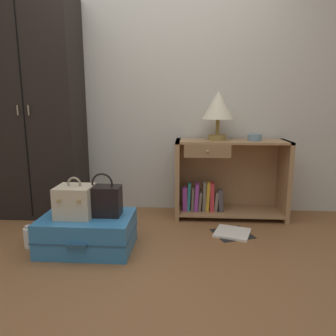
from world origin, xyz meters
TOP-DOWN VIEW (x-y plane):
  - ground_plane at (0.00, 0.00)m, footprint 9.00×9.00m
  - back_wall at (0.00, 1.50)m, footprint 6.40×0.10m
  - wardrobe at (-1.13, 1.20)m, footprint 0.84×0.47m
  - bookshelf at (0.71, 1.25)m, footprint 1.06×0.40m
  - table_lamp at (0.62, 1.25)m, footprint 0.30×0.30m
  - bowl at (0.96, 1.21)m, footprint 0.13×0.13m
  - suitcase_large at (-0.42, 0.43)m, footprint 0.69×0.50m
  - train_case at (-0.50, 0.42)m, footprint 0.26×0.25m
  - handbag at (-0.30, 0.46)m, footprint 0.27×0.16m
  - bottle at (-0.88, 0.43)m, footprint 0.08×0.08m
  - open_book_on_floor at (0.73, 0.79)m, footprint 0.38×0.38m

SIDE VIEW (x-z plane):
  - ground_plane at x=0.00m, z-range 0.00..0.00m
  - open_book_on_floor at x=0.73m, z-range 0.00..0.02m
  - bottle at x=-0.88m, z-range -0.01..0.17m
  - suitcase_large at x=-0.42m, z-range 0.00..0.26m
  - bookshelf at x=0.71m, z-range -0.01..0.75m
  - handbag at x=-0.30m, z-range 0.22..0.54m
  - train_case at x=-0.50m, z-range 0.23..0.53m
  - bowl at x=0.96m, z-range 0.76..0.82m
  - wardrobe at x=-1.13m, z-range 0.00..2.08m
  - table_lamp at x=0.62m, z-range 0.84..1.29m
  - back_wall at x=0.00m, z-range 0.00..2.60m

